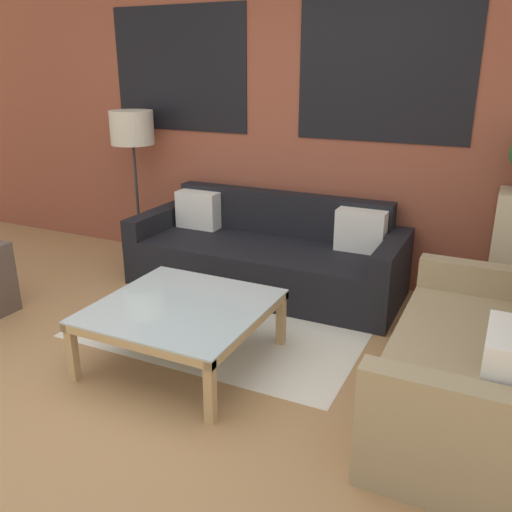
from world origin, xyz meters
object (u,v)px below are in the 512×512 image
Objects in this scene: couch_dark at (267,257)px; settee_vintage at (476,365)px; coffee_table at (182,312)px; floor_lamp at (132,133)px.

couch_dark is 1.39× the size of settee_vintage.
couch_dark is at bearing 91.48° from coffee_table.
settee_vintage is at bearing -22.26° from floor_lamp.
floor_lamp is at bearing 174.37° from couch_dark.
floor_lamp is (-1.46, 0.14, 0.96)m from couch_dark.
coffee_table is at bearing -45.67° from floor_lamp.
settee_vintage is at bearing 6.50° from coffee_table.
settee_vintage is (1.79, -1.19, 0.03)m from couch_dark.
floor_lamp is at bearing 134.33° from coffee_table.
coffee_table is at bearing -173.50° from settee_vintage.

